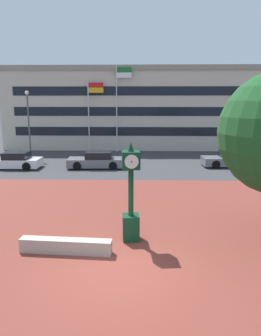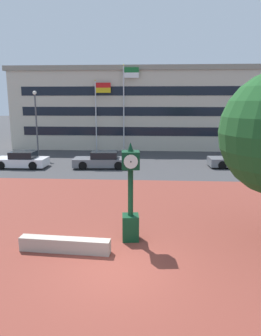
{
  "view_description": "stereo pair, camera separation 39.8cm",
  "coord_description": "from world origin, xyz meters",
  "px_view_note": "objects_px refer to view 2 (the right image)",
  "views": [
    {
      "loc": [
        0.61,
        -9.06,
        5.17
      ],
      "look_at": [
        0.26,
        2.57,
        2.7
      ],
      "focal_mm": 33.95,
      "sensor_mm": 36.0,
      "label": 1
    },
    {
      "loc": [
        1.01,
        -9.04,
        5.17
      ],
      "look_at": [
        0.26,
        2.57,
        2.7
      ],
      "focal_mm": 33.95,
      "sensor_mm": 36.0,
      "label": 2
    }
  ],
  "objects_px": {
    "flagpole_primary": "(98,109)",
    "flagpole_secondary": "(125,101)",
    "street_clock": "(131,198)",
    "car_street_far": "(22,160)",
    "civic_building": "(151,107)",
    "car_street_mid": "(238,160)",
    "street_lamp_post": "(36,117)",
    "car_street_near": "(102,160)"
  },
  "relations": [
    {
      "from": "flagpole_primary",
      "to": "car_street_far",
      "type": "bearing_deg",
      "value": -118.72
    },
    {
      "from": "car_street_near",
      "to": "flagpole_primary",
      "type": "relative_size",
      "value": 0.62
    },
    {
      "from": "car_street_near",
      "to": "car_street_far",
      "type": "relative_size",
      "value": 1.11
    },
    {
      "from": "street_clock",
      "to": "flagpole_primary",
      "type": "xyz_separation_m",
      "value": [
        -4.72,
        21.37,
        2.69
      ]
    },
    {
      "from": "car_street_mid",
      "to": "street_lamp_post",
      "type": "distance_m",
      "value": 18.04
    },
    {
      "from": "flagpole_secondary",
      "to": "street_lamp_post",
      "type": "distance_m",
      "value": 8.91
    },
    {
      "from": "car_street_near",
      "to": "flagpole_secondary",
      "type": "distance_m",
      "value": 9.52
    },
    {
      "from": "car_street_far",
      "to": "flagpole_primary",
      "type": "height_order",
      "value": "flagpole_primary"
    },
    {
      "from": "civic_building",
      "to": "street_clock",
      "type": "bearing_deg",
      "value": -91.35
    },
    {
      "from": "street_clock",
      "to": "car_street_far",
      "type": "height_order",
      "value": "street_clock"
    },
    {
      "from": "flagpole_primary",
      "to": "flagpole_secondary",
      "type": "height_order",
      "value": "flagpole_secondary"
    },
    {
      "from": "flagpole_secondary",
      "to": "street_lamp_post",
      "type": "xyz_separation_m",
      "value": [
        -7.89,
        -3.9,
        -1.4
      ]
    },
    {
      "from": "car_street_near",
      "to": "car_street_mid",
      "type": "relative_size",
      "value": 0.99
    },
    {
      "from": "flagpole_primary",
      "to": "civic_building",
      "type": "xyz_separation_m",
      "value": [
        5.41,
        8.0,
        -0.0
      ]
    },
    {
      "from": "street_clock",
      "to": "street_lamp_post",
      "type": "relative_size",
      "value": 0.62
    },
    {
      "from": "street_lamp_post",
      "to": "car_street_mid",
      "type": "bearing_deg",
      "value": -11.5
    },
    {
      "from": "car_street_near",
      "to": "flagpole_primary",
      "type": "xyz_separation_m",
      "value": [
        -1.65,
        8.27,
        3.78
      ]
    },
    {
      "from": "street_clock",
      "to": "street_lamp_post",
      "type": "bearing_deg",
      "value": 113.84
    },
    {
      "from": "car_street_far",
      "to": "flagpole_primary",
      "type": "bearing_deg",
      "value": -29.19
    },
    {
      "from": "car_street_far",
      "to": "civic_building",
      "type": "bearing_deg",
      "value": -31.86
    },
    {
      "from": "flagpole_secondary",
      "to": "civic_building",
      "type": "height_order",
      "value": "flagpole_secondary"
    },
    {
      "from": "street_clock",
      "to": "car_street_mid",
      "type": "distance_m",
      "value": 15.92
    },
    {
      "from": "car_street_mid",
      "to": "street_lamp_post",
      "type": "height_order",
      "value": "street_lamp_post"
    },
    {
      "from": "civic_building",
      "to": "car_street_far",
      "type": "bearing_deg",
      "value": -121.39
    },
    {
      "from": "car_street_near",
      "to": "street_lamp_post",
      "type": "distance_m",
      "value": 8.61
    },
    {
      "from": "flagpole_primary",
      "to": "flagpole_secondary",
      "type": "distance_m",
      "value": 2.94
    },
    {
      "from": "car_street_near",
      "to": "street_clock",
      "type": "bearing_deg",
      "value": -169.89
    },
    {
      "from": "street_clock",
      "to": "car_street_mid",
      "type": "relative_size",
      "value": 0.83
    },
    {
      "from": "flagpole_primary",
      "to": "flagpole_secondary",
      "type": "relative_size",
      "value": 0.83
    },
    {
      "from": "street_clock",
      "to": "car_street_mid",
      "type": "height_order",
      "value": "street_clock"
    },
    {
      "from": "car_street_far",
      "to": "street_clock",
      "type": "bearing_deg",
      "value": -144.06
    },
    {
      "from": "car_street_near",
      "to": "car_street_mid",
      "type": "height_order",
      "value": "same"
    },
    {
      "from": "street_clock",
      "to": "civic_building",
      "type": "relative_size",
      "value": 0.12
    },
    {
      "from": "street_lamp_post",
      "to": "car_street_far",
      "type": "bearing_deg",
      "value": -85.73
    },
    {
      "from": "flagpole_primary",
      "to": "civic_building",
      "type": "relative_size",
      "value": 0.24
    },
    {
      "from": "street_clock",
      "to": "civic_building",
      "type": "height_order",
      "value": "civic_building"
    },
    {
      "from": "flagpole_secondary",
      "to": "street_lamp_post",
      "type": "bearing_deg",
      "value": -153.68
    },
    {
      "from": "flagpole_primary",
      "to": "flagpole_secondary",
      "type": "xyz_separation_m",
      "value": [
        2.83,
        0.0,
        0.79
      ]
    },
    {
      "from": "car_street_mid",
      "to": "flagpole_secondary",
      "type": "relative_size",
      "value": 0.52
    },
    {
      "from": "car_street_near",
      "to": "flagpole_secondary",
      "type": "height_order",
      "value": "flagpole_secondary"
    },
    {
      "from": "flagpole_secondary",
      "to": "car_street_near",
      "type": "bearing_deg",
      "value": -98.1
    },
    {
      "from": "street_lamp_post",
      "to": "street_clock",
      "type": "bearing_deg",
      "value": -60.77
    }
  ]
}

